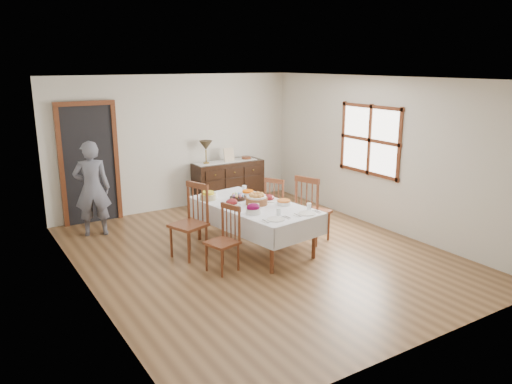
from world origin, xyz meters
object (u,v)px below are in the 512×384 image
chair_right_far (277,203)px  person (92,185)px  chair_left_far (191,220)px  chair_right_near (311,209)px  dining_table (254,210)px  sideboard (228,182)px  table_lamp (206,146)px  chair_left_near (225,238)px

chair_right_far → person: bearing=35.1°
chair_left_far → chair_right_near: 1.93m
dining_table → person: bearing=125.9°
chair_right_far → dining_table: bearing=96.4°
sideboard → dining_table: bearing=-110.7°
person → sideboard: bearing=-154.1°
sideboard → table_lamp: 0.92m
chair_left_near → chair_right_near: chair_right_near is taller
chair_left_near → chair_right_near: 1.73m
chair_left_far → sideboard: chair_left_far is taller
chair_right_far → table_lamp: size_ratio=2.02×
table_lamp → chair_left_far: bearing=-121.7°
dining_table → chair_right_far: chair_right_far is taller
sideboard → person: person is taller
chair_left_near → chair_right_far: size_ratio=1.00×
dining_table → sideboard: bearing=61.1°
chair_right_near → sideboard: chair_right_near is taller
chair_right_near → dining_table: bearing=56.1°
chair_right_far → person: (-2.75, 1.40, 0.38)m
chair_left_near → chair_left_far: size_ratio=0.84×
chair_left_far → table_lamp: size_ratio=2.39×
person → chair_left_near: bearing=130.7°
person → chair_right_near: bearing=158.0°
dining_table → chair_left_near: 0.93m
dining_table → person: 2.76m
chair_left_far → chair_right_far: bearing=80.6°
chair_right_near → chair_left_far: bearing=55.7°
chair_right_far → chair_left_far: bearing=72.2°
dining_table → chair_left_far: chair_left_far is taller
chair_left_far → dining_table: bearing=55.2°
dining_table → chair_left_far: bearing=156.5°
chair_left_far → person: person is taller
sideboard → chair_left_near: bearing=-120.0°
dining_table → sideboard: 2.65m
chair_left_near → person: (-1.14, 2.46, 0.38)m
chair_left_near → chair_left_far: bearing=176.9°
person → dining_table: bearing=150.0°
chair_left_near → sideboard: (1.71, 2.96, -0.03)m
chair_right_near → chair_right_far: 0.82m
chair_left_near → chair_left_far: 0.76m
chair_left_near → sideboard: 3.42m
chair_left_near → chair_right_far: 1.92m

